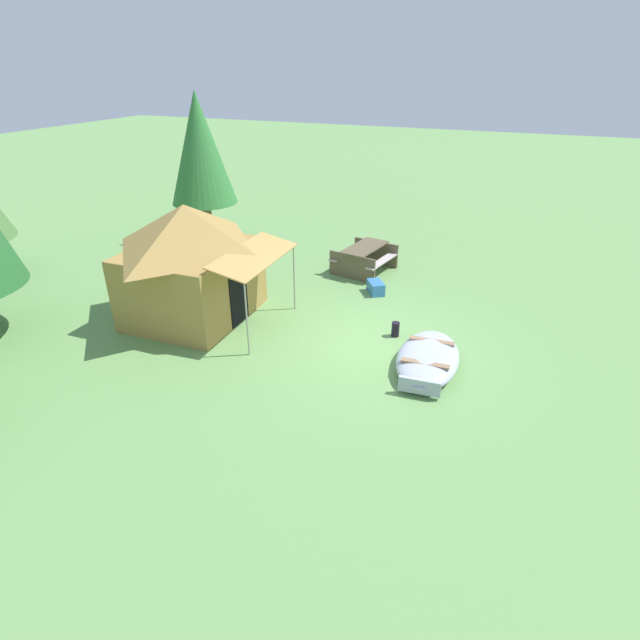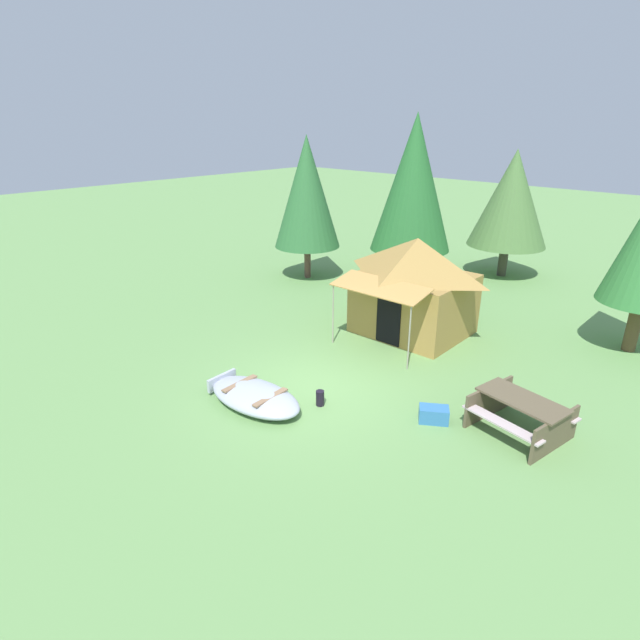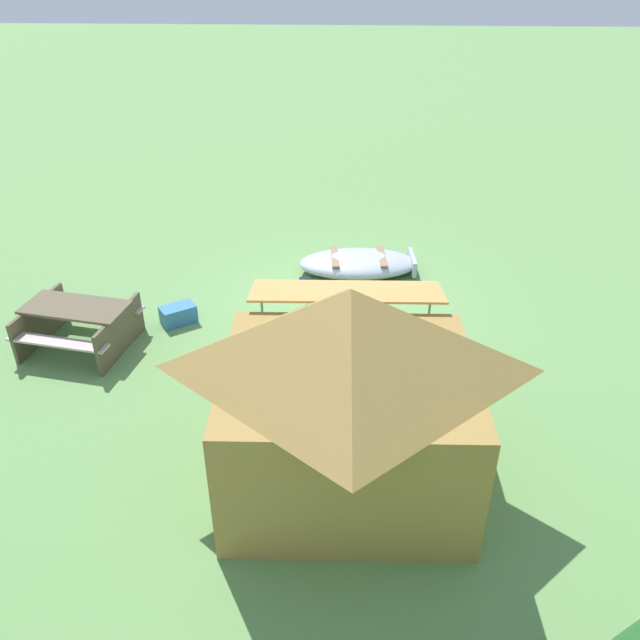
{
  "view_description": "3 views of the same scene",
  "coord_description": "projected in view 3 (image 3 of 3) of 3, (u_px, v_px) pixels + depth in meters",
  "views": [
    {
      "loc": [
        -9.53,
        -2.82,
        5.64
      ],
      "look_at": [
        -0.64,
        0.9,
        0.71
      ],
      "focal_mm": 28.68,
      "sensor_mm": 36.0,
      "label": 1
    },
    {
      "loc": [
        7.18,
        -7.48,
        5.84
      ],
      "look_at": [
        -0.69,
        0.88,
        1.26
      ],
      "focal_mm": 28.74,
      "sensor_mm": 36.0,
      "label": 2
    },
    {
      "loc": [
        -0.24,
        10.34,
        6.0
      ],
      "look_at": [
        0.16,
        1.64,
        0.71
      ],
      "focal_mm": 36.44,
      "sensor_mm": 36.0,
      "label": 3
    }
  ],
  "objects": [
    {
      "name": "picnic_table",
      "position": [
        78.0,
        321.0,
        10.61
      ],
      "size": [
        1.9,
        1.75,
        0.76
      ],
      "color": "brown",
      "rests_on": "ground_plane"
    },
    {
      "name": "cooler_box",
      "position": [
        178.0,
        314.0,
        11.4
      ],
      "size": [
        0.69,
        0.62,
        0.33
      ],
      "primitive_type": "cube",
      "rotation": [
        0.0,
        0.0,
        0.6
      ],
      "color": "teal",
      "rests_on": "ground_plane"
    },
    {
      "name": "canvas_cabin_tent",
      "position": [
        348.0,
        390.0,
        7.48
      ],
      "size": [
        3.18,
        3.61,
        2.76
      ],
      "color": "#A17C3E",
      "rests_on": "ground_plane"
    },
    {
      "name": "beached_rowboat",
      "position": [
        359.0,
        263.0,
        13.03
      ],
      "size": [
        2.44,
        1.39,
        0.4
      ],
      "color": "#A3AABA",
      "rests_on": "ground_plane"
    },
    {
      "name": "ground_plane",
      "position": [
        333.0,
        307.0,
        11.95
      ],
      "size": [
        80.0,
        80.0,
        0.0
      ],
      "primitive_type": "plane",
      "color": "#669552"
    },
    {
      "name": "fuel_can",
      "position": [
        304.0,
        286.0,
        12.27
      ],
      "size": [
        0.25,
        0.25,
        0.34
      ],
      "primitive_type": "cylinder",
      "rotation": [
        0.0,
        0.0,
        0.57
      ],
      "color": "black",
      "rests_on": "ground_plane"
    }
  ]
}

